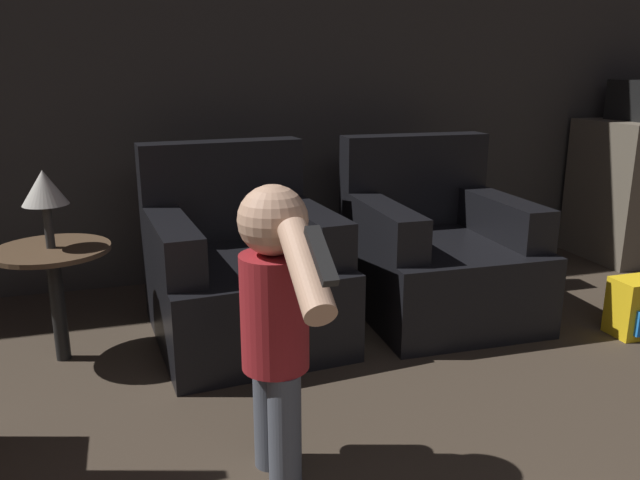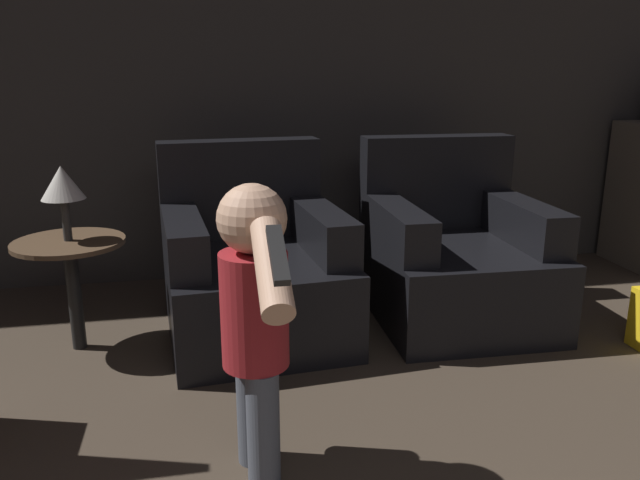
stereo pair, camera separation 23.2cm
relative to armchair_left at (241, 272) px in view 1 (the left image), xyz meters
name	(u,v)px [view 1 (the left image)]	position (x,y,z in m)	size (l,w,h in m)	color
wall_back	(277,51)	(0.39, 0.86, 1.00)	(8.40, 0.05, 2.60)	#33302D
armchair_left	(241,272)	(0.00, 0.00, 0.00)	(0.86, 0.95, 0.87)	black
armchair_right	(436,254)	(1.00, 0.00, 0.00)	(0.80, 0.90, 0.87)	black
person_toddler	(275,313)	(-0.09, -1.10, 0.23)	(0.20, 0.61, 0.90)	#474C56
toy_backpack	(638,307)	(1.75, -0.56, -0.17)	(0.23, 0.19, 0.27)	yellow
side_table	(53,266)	(-0.79, -0.06, 0.12)	(0.47, 0.47, 0.50)	black
lamp	(44,189)	(-0.79, -0.06, 0.44)	(0.18, 0.18, 0.32)	#262626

